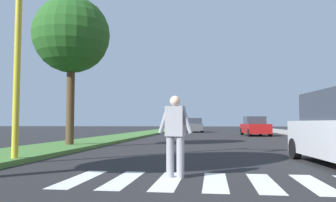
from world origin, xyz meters
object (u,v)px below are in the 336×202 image
traffic_light_gantry (92,7)px  tree_mid (72,36)px  sedan_midblock (255,127)px  pedestrian_performer (175,132)px  sedan_distant (195,126)px

traffic_light_gantry → tree_mid: bearing=118.0°
traffic_light_gantry → sedan_midblock: traffic_light_gantry is taller
traffic_light_gantry → pedestrian_performer: traffic_light_gantry is taller
traffic_light_gantry → sedan_distant: (1.22, 30.76, -3.55)m
tree_mid → pedestrian_performer: bearing=-53.8°
sedan_distant → tree_mid: bearing=-99.8°
pedestrian_performer → sedan_distant: pedestrian_performer is taller
traffic_light_gantry → sedan_midblock: (6.85, 21.10, -3.54)m
pedestrian_performer → sedan_midblock: size_ratio=0.37×
pedestrian_performer → sedan_midblock: (4.35, 22.90, -0.17)m
traffic_light_gantry → sedan_midblock: size_ratio=1.66×
tree_mid → traffic_light_gantry: tree_mid is taller
traffic_light_gantry → pedestrian_performer: (2.49, -1.80, -3.37)m
tree_mid → traffic_light_gantry: 6.66m
traffic_light_gantry → sedan_distant: size_ratio=1.74×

